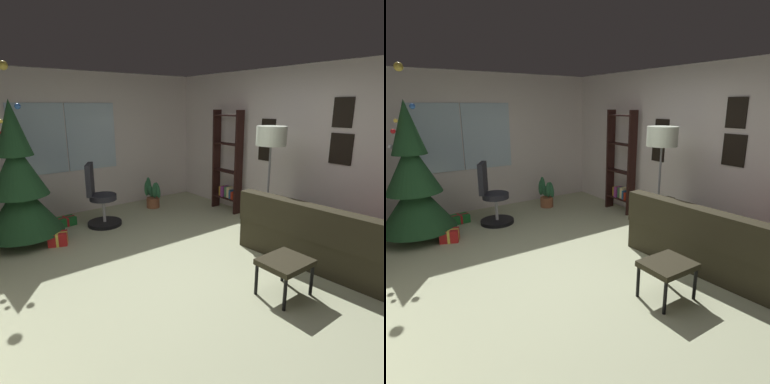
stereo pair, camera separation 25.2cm
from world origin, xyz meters
TOP-DOWN VIEW (x-y plane):
  - ground_plane at (0.00, 0.00)m, footprint 4.60×6.34m
  - wall_back_with_windows at (-0.02, 3.22)m, footprint 4.60×0.12m
  - wall_right_with_frames at (2.35, 0.00)m, footprint 0.12×6.34m
  - couch at (1.66, -0.82)m, footprint 1.58×2.03m
  - footstool at (0.53, -0.96)m, footprint 0.51×0.43m
  - holiday_tree at (-1.34, 2.23)m, footprint 1.09×1.09m
  - gift_box_red at (-1.00, 1.86)m, footprint 0.31×0.28m
  - gift_box_green at (-0.66, 2.60)m, footprint 0.33×0.24m
  - office_chair at (-0.18, 2.25)m, footprint 0.58×0.57m
  - bookshelf at (2.09, 1.58)m, footprint 0.18×0.64m
  - floor_lamp at (1.68, 0.26)m, footprint 0.44×0.44m
  - potted_plant at (1.04, 2.61)m, footprint 0.28×0.42m

SIDE VIEW (x-z plane):
  - ground_plane at x=0.00m, z-range -0.10..0.00m
  - gift_box_green at x=-0.66m, z-range 0.00..0.14m
  - gift_box_red at x=-1.00m, z-range 0.00..0.19m
  - potted_plant at x=1.04m, z-range -0.06..0.56m
  - couch at x=1.66m, z-range -0.12..0.70m
  - footstool at x=0.53m, z-range 0.15..0.56m
  - office_chair at x=-0.18m, z-range -0.11..0.94m
  - bookshelf at x=2.09m, z-range -0.11..1.78m
  - holiday_tree at x=-1.34m, z-range -0.42..2.10m
  - wall_right_with_frames at x=2.35m, z-range 0.00..2.56m
  - wall_back_with_windows at x=-0.02m, z-range 0.01..2.56m
  - floor_lamp at x=1.68m, z-range 0.62..2.30m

